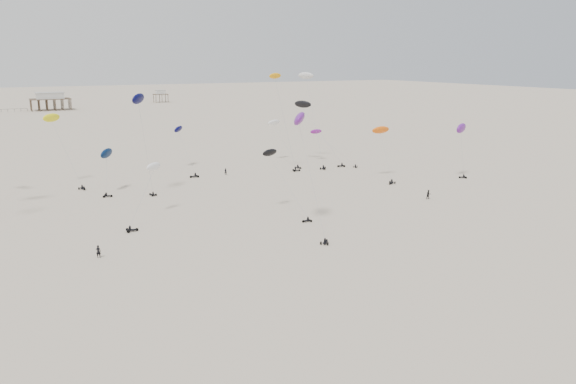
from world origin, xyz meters
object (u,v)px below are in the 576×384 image
pavilion_main (50,102)px  spectator_0 (99,258)px  pavilion_small (161,97)px  rig_0 (278,131)px

pavilion_main → spectator_0: pavilion_main is taller
pavilion_small → spectator_0: size_ratio=4.15×
pavilion_main → rig_0: (38.56, -202.41, 4.23)m
rig_0 → spectator_0: rig_0 is taller
pavilion_main → pavilion_small: size_ratio=2.33×
rig_0 → pavilion_main: bearing=-95.4°
pavilion_main → spectator_0: bearing=-94.1°
pavilion_main → spectator_0: 259.74m
spectator_0 → rig_0: bearing=-111.6°
pavilion_main → rig_0: 206.09m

